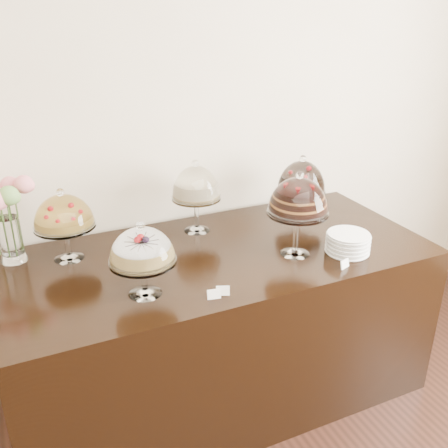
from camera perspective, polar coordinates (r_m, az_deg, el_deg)
name	(u,v)px	position (r m, az deg, el deg)	size (l,w,h in m)	color
wall_back	(151,119)	(2.83, -8.38, 11.76)	(5.00, 0.04, 3.00)	beige
display_counter	(220,324)	(2.83, -0.43, -11.37)	(2.20, 1.00, 0.90)	black
cake_stand_sugar_sponge	(142,249)	(2.16, -9.35, -2.84)	(0.29, 0.29, 0.35)	white
cake_stand_choco_layer	(298,199)	(2.49, 8.49, 2.85)	(0.31, 0.31, 0.44)	white
cake_stand_cheesecake	(196,186)	(2.75, -3.23, 4.38)	(0.27, 0.27, 0.42)	white
cake_stand_dark_choco	(302,180)	(2.97, 8.86, 5.03)	(0.29, 0.29, 0.38)	white
cake_stand_fruit_tart	(63,215)	(2.56, -17.89, 1.04)	(0.30, 0.30, 0.38)	white
flower_vase	(4,210)	(2.62, -23.88, 1.48)	(0.31, 0.26, 0.43)	white
plate_stack	(348,243)	(2.65, 13.97, -2.12)	(0.22, 0.22, 0.10)	white
price_card_left	(214,294)	(2.20, -1.14, -8.02)	(0.06, 0.01, 0.04)	white
price_card_right	(345,264)	(2.51, 13.64, -4.45)	(0.06, 0.01, 0.04)	white
price_card_extra	(223,291)	(2.22, -0.13, -7.64)	(0.06, 0.01, 0.04)	white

